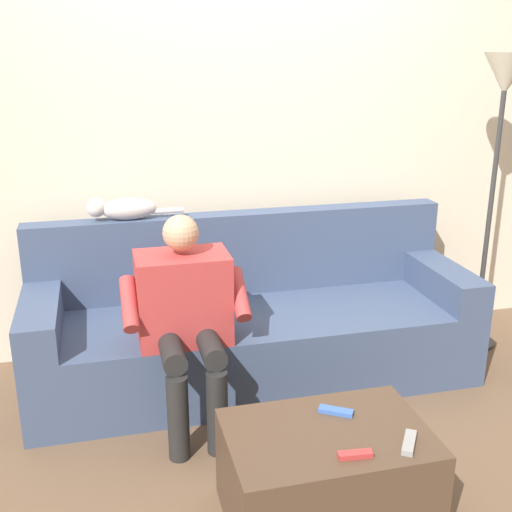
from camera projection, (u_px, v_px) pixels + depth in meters
name	position (u px, v px, depth m)	size (l,w,h in m)	color
ground_plane	(289.00, 446.00, 3.04)	(8.00, 8.00, 0.00)	brown
back_wall	(231.00, 133.00, 3.78)	(4.77, 0.06, 2.64)	beige
couch	(253.00, 328.00, 3.61)	(2.44, 0.80, 0.89)	#3D4C6B
coffee_table	(326.00, 475.00, 2.52)	(0.78, 0.54, 0.40)	#4C3828
person_solo_seated	(185.00, 309.00, 3.08)	(0.60, 0.57, 1.05)	#B23838
cat_on_backrest	(123.00, 208.00, 3.50)	(0.53, 0.12, 0.14)	silver
remote_blue	(336.00, 411.00, 2.58)	(0.14, 0.04, 0.02)	#3860B7
remote_gray	(409.00, 443.00, 2.37)	(0.15, 0.04, 0.02)	gray
remote_red	(355.00, 455.00, 2.30)	(0.13, 0.04, 0.02)	#B73333
floor_lamp	(503.00, 104.00, 3.62)	(0.27, 0.27, 1.78)	#2D2D2D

